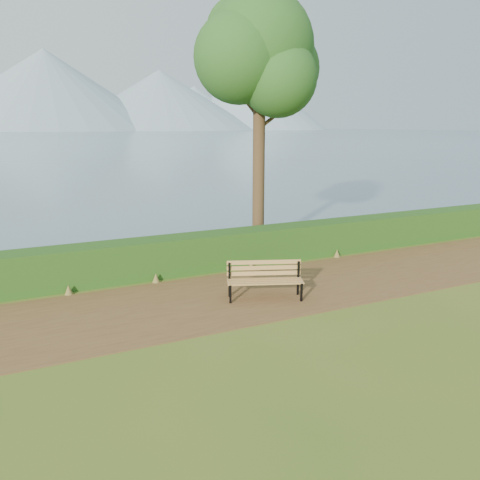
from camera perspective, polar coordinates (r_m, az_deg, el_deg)
name	(u,v)px	position (r m, az deg, el deg)	size (l,w,h in m)	color
ground	(228,303)	(10.64, -1.51, -7.64)	(140.00, 140.00, 0.00)	#46621C
path	(223,298)	(10.89, -2.14, -7.09)	(40.00, 3.40, 0.01)	brown
hedge	(190,253)	(12.79, -6.16, -1.64)	(32.00, 0.85, 1.00)	#193E11
water	(27,133)	(269.16, -24.58, 11.74)	(700.00, 510.00, 0.00)	slate
mountains	(6,94)	(415.87, -26.61, 15.67)	(585.00, 190.00, 70.00)	#7890A0
bench	(265,277)	(10.78, 3.02, -4.55)	(1.78, 1.08, 0.86)	black
tree	(260,53)	(14.72, 2.42, 21.79)	(4.09, 3.35, 7.99)	#3E2519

